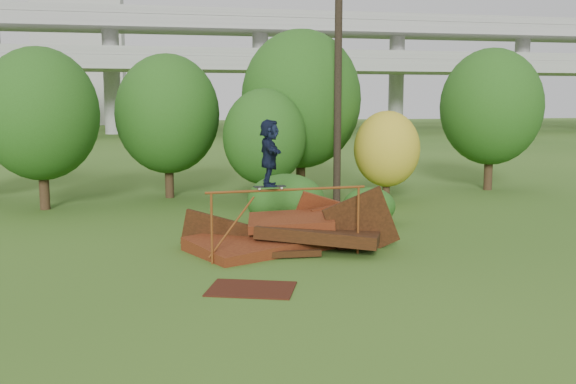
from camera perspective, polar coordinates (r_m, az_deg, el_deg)
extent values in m
plane|color=#2D5116|center=(15.46, 4.45, -6.83)|extent=(240.00, 240.00, 0.00)
cube|color=#46180C|center=(17.42, -2.19, -4.49)|extent=(4.41, 3.68, 0.63)
cube|color=black|center=(17.38, 2.86, -3.71)|extent=(3.75, 3.15, 0.63)
cube|color=#46180C|center=(17.65, 0.25, -2.59)|extent=(2.55, 1.92, 0.48)
cube|color=black|center=(17.46, 6.53, -2.93)|extent=(2.17, 0.28, 2.11)
cube|color=#46180C|center=(18.67, 2.75, -2.48)|extent=(1.87, 0.51, 1.78)
cube|color=black|center=(17.62, -6.28, -3.82)|extent=(2.00, 1.03, 1.38)
cube|color=black|center=(16.33, -0.45, -5.55)|extent=(1.97, 0.24, 0.16)
cube|color=#46180C|center=(18.42, 4.19, -1.37)|extent=(1.50, 0.42, 0.36)
cylinder|color=brown|center=(15.78, -6.79, -3.25)|extent=(0.06, 0.06, 1.77)
cylinder|color=brown|center=(16.85, 6.26, -2.52)|extent=(0.06, 0.06, 1.77)
cylinder|color=brown|center=(16.06, -0.05, 0.20)|extent=(4.15, 0.42, 0.06)
cube|color=black|center=(15.93, -1.64, 0.50)|extent=(0.81, 0.28, 0.03)
cylinder|color=beige|center=(15.78, -2.56, 0.27)|extent=(0.06, 0.03, 0.06)
cylinder|color=beige|center=(15.94, -2.71, 0.35)|extent=(0.06, 0.03, 0.06)
cylinder|color=beige|center=(15.92, -0.57, 0.35)|extent=(0.06, 0.03, 0.06)
cylinder|color=beige|center=(16.09, -0.74, 0.43)|extent=(0.06, 0.03, 0.06)
imported|color=black|center=(15.84, -1.65, 3.51)|extent=(0.68, 1.58, 1.65)
cube|color=#37150B|center=(13.80, -3.27, -8.59)|extent=(2.13, 1.81, 0.03)
cylinder|color=black|center=(25.20, -20.87, 0.72)|extent=(0.37, 0.37, 1.93)
ellipsoid|color=#204311|center=(25.03, -21.16, 6.49)|extent=(4.20, 4.20, 4.83)
cylinder|color=black|center=(26.91, -10.51, 1.48)|extent=(0.36, 0.36, 1.86)
ellipsoid|color=#204311|center=(26.74, -10.65, 6.84)|extent=(4.22, 4.22, 4.86)
cylinder|color=black|center=(24.43, -2.08, 0.46)|extent=(0.32, 0.32, 1.45)
ellipsoid|color=#204311|center=(24.25, -2.11, 4.93)|extent=(3.16, 3.16, 3.63)
cylinder|color=black|center=(26.98, 1.14, 1.96)|extent=(0.39, 0.39, 2.18)
ellipsoid|color=#204311|center=(26.83, 1.16, 8.24)|extent=(4.97, 4.97, 5.72)
cylinder|color=black|center=(25.76, 8.71, 0.40)|extent=(0.30, 0.30, 1.12)
ellipsoid|color=#A58C19|center=(25.60, 8.78, 3.81)|extent=(2.61, 2.61, 3.00)
cylinder|color=black|center=(30.17, 17.39, 2.11)|extent=(0.37, 0.37, 2.04)
ellipsoid|color=#204311|center=(30.02, 17.61, 7.24)|extent=(4.48, 4.48, 5.15)
ellipsoid|color=#204311|center=(20.14, -0.17, -0.80)|extent=(2.48, 2.29, 1.72)
ellipsoid|color=#204311|center=(20.80, 7.20, -1.27)|extent=(1.73, 1.58, 1.22)
cylinder|color=black|center=(24.21, 4.48, 11.22)|extent=(0.28, 0.28, 10.60)
cube|color=gray|center=(74.56, -8.67, 11.11)|extent=(160.00, 9.00, 1.40)
cube|color=gray|center=(80.95, -8.99, 14.41)|extent=(160.00, 9.00, 1.40)
cylinder|color=gray|center=(75.60, -22.48, 7.52)|extent=(2.20, 2.20, 8.00)
cylinder|color=gray|center=(74.45, -8.61, 8.04)|extent=(2.20, 2.20, 8.00)
cylinder|color=gray|center=(77.58, 4.92, 8.10)|extent=(2.20, 2.20, 8.00)
cube|color=#9E9E99|center=(117.36, -17.93, 12.63)|extent=(14.00, 14.00, 28.00)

